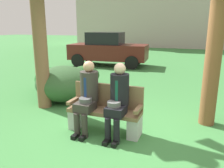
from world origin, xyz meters
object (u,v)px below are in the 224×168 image
seated_man_right (118,97)px  parked_car_near (108,49)px  park_bench (105,111)px  shrub_far_lawn (64,84)px  shrub_mid_lawn (85,75)px  seated_man_left (87,94)px  shrub_near_bench (54,79)px

seated_man_right → parked_car_near: bearing=113.4°
park_bench → parked_car_near: bearing=111.7°
shrub_far_lawn → parked_car_near: bearing=100.3°
shrub_mid_lawn → parked_car_near: parked_car_near is taller
seated_man_left → shrub_far_lawn: bearing=135.6°
shrub_near_bench → parked_car_near: 4.97m
shrub_mid_lawn → seated_man_left: bearing=-61.4°
seated_man_left → seated_man_right: seated_man_left is taller
seated_man_left → shrub_mid_lawn: size_ratio=1.31×
park_bench → seated_man_left: 0.49m
shrub_mid_lawn → parked_car_near: 3.98m
park_bench → shrub_far_lawn: 2.16m
seated_man_left → park_bench: bearing=20.7°
park_bench → seated_man_left: bearing=-159.3°
park_bench → shrub_far_lawn: size_ratio=0.91×
park_bench → shrub_near_bench: bearing=141.9°
seated_man_left → shrub_far_lawn: (-1.42, 1.39, -0.27)m
shrub_far_lawn → shrub_mid_lawn: bearing=100.2°
park_bench → shrub_mid_lawn: size_ratio=1.36×
seated_man_left → seated_man_right: size_ratio=1.00×
shrub_mid_lawn → shrub_far_lawn: size_ratio=0.67×
seated_man_left → shrub_far_lawn: size_ratio=0.88×
shrub_mid_lawn → parked_car_near: (-0.71, 3.88, 0.52)m
seated_man_left → shrub_mid_lawn: seated_man_left is taller
park_bench → seated_man_right: 0.47m
seated_man_right → seated_man_left: bearing=180.0°
shrub_mid_lawn → shrub_far_lawn: bearing=-79.8°
seated_man_left → shrub_mid_lawn: (-1.75, 3.22, -0.43)m
seated_man_right → shrub_mid_lawn: size_ratio=1.31×
seated_man_left → shrub_near_bench: bearing=136.6°
park_bench → shrub_far_lawn: bearing=143.8°
shrub_mid_lawn → parked_car_near: bearing=100.3°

